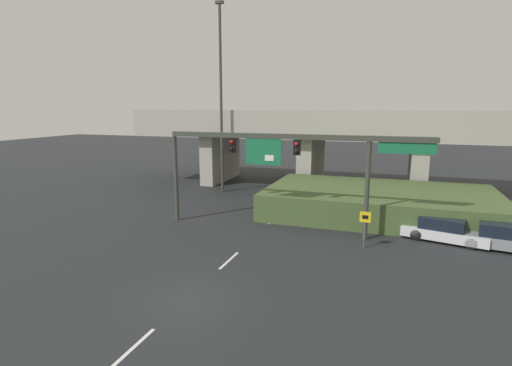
{
  "coord_description": "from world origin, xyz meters",
  "views": [
    {
      "loc": [
        7.73,
        -13.64,
        7.79
      ],
      "look_at": [
        0.0,
        8.55,
        3.31
      ],
      "focal_mm": 28.0,
      "sensor_mm": 36.0,
      "label": 1
    }
  ],
  "objects_px": {
    "parked_sedan_mid_right": "(503,237)",
    "signal_gantry": "(283,153)",
    "parked_sedan_near_right": "(444,230)",
    "speed_limit_sign": "(365,224)",
    "highway_light_pole_near": "(221,96)"
  },
  "relations": [
    {
      "from": "speed_limit_sign",
      "to": "parked_sedan_mid_right",
      "type": "relative_size",
      "value": 0.48
    },
    {
      "from": "parked_sedan_near_right",
      "to": "parked_sedan_mid_right",
      "type": "height_order",
      "value": "parked_sedan_mid_right"
    },
    {
      "from": "highway_light_pole_near",
      "to": "parked_sedan_near_right",
      "type": "bearing_deg",
      "value": -25.13
    },
    {
      "from": "signal_gantry",
      "to": "highway_light_pole_near",
      "type": "xyz_separation_m",
      "value": [
        -8.52,
        9.8,
        3.75
      ]
    },
    {
      "from": "speed_limit_sign",
      "to": "highway_light_pole_near",
      "type": "bearing_deg",
      "value": 140.27
    },
    {
      "from": "highway_light_pole_near",
      "to": "parked_sedan_near_right",
      "type": "xyz_separation_m",
      "value": [
        18.06,
        -8.47,
        -8.1
      ]
    },
    {
      "from": "parked_sedan_near_right",
      "to": "signal_gantry",
      "type": "bearing_deg",
      "value": -157.97
    },
    {
      "from": "signal_gantry",
      "to": "parked_sedan_near_right",
      "type": "height_order",
      "value": "signal_gantry"
    },
    {
      "from": "parked_sedan_mid_right",
      "to": "signal_gantry",
      "type": "bearing_deg",
      "value": -166.48
    },
    {
      "from": "highway_light_pole_near",
      "to": "parked_sedan_near_right",
      "type": "relative_size",
      "value": 3.35
    },
    {
      "from": "speed_limit_sign",
      "to": "highway_light_pole_near",
      "type": "distance_m",
      "value": 19.26
    },
    {
      "from": "signal_gantry",
      "to": "parked_sedan_mid_right",
      "type": "xyz_separation_m",
      "value": [
        12.5,
        0.89,
        -4.34
      ]
    },
    {
      "from": "parked_sedan_near_right",
      "to": "parked_sedan_mid_right",
      "type": "bearing_deg",
      "value": 5.68
    },
    {
      "from": "highway_light_pole_near",
      "to": "parked_sedan_near_right",
      "type": "height_order",
      "value": "highway_light_pole_near"
    },
    {
      "from": "signal_gantry",
      "to": "parked_sedan_mid_right",
      "type": "distance_m",
      "value": 13.26
    }
  ]
}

